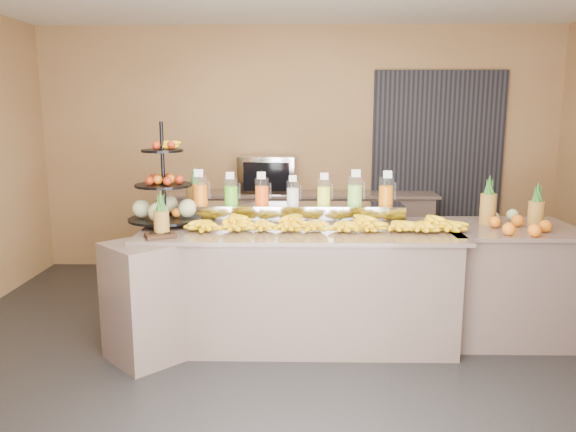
{
  "coord_description": "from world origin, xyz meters",
  "views": [
    {
      "loc": [
        -0.01,
        -4.08,
        1.87
      ],
      "look_at": [
        -0.09,
        0.3,
        1.03
      ],
      "focal_mm": 35.0,
      "sensor_mm": 36.0,
      "label": 1
    }
  ],
  "objects_px": {
    "pitcher_tray": "(293,213)",
    "right_fruit_pile": "(514,219)",
    "fruit_stand": "(169,199)",
    "oven_warmer": "(267,174)",
    "banana_heap": "(327,222)",
    "condiment_caddy": "(160,235)"
  },
  "relations": [
    {
      "from": "pitcher_tray",
      "to": "fruit_stand",
      "type": "bearing_deg",
      "value": -172.0
    },
    {
      "from": "fruit_stand",
      "to": "oven_warmer",
      "type": "xyz_separation_m",
      "value": [
        0.71,
        1.81,
        -0.01
      ]
    },
    {
      "from": "banana_heap",
      "to": "oven_warmer",
      "type": "height_order",
      "value": "oven_warmer"
    },
    {
      "from": "pitcher_tray",
      "to": "oven_warmer",
      "type": "relative_size",
      "value": 2.94
    },
    {
      "from": "banana_heap",
      "to": "right_fruit_pile",
      "type": "distance_m",
      "value": 1.49
    },
    {
      "from": "banana_heap",
      "to": "condiment_caddy",
      "type": "distance_m",
      "value": 1.28
    },
    {
      "from": "banana_heap",
      "to": "oven_warmer",
      "type": "xyz_separation_m",
      "value": [
        -0.58,
        2.02,
        0.14
      ]
    },
    {
      "from": "condiment_caddy",
      "to": "right_fruit_pile",
      "type": "distance_m",
      "value": 2.76
    },
    {
      "from": "fruit_stand",
      "to": "condiment_caddy",
      "type": "distance_m",
      "value": 0.52
    },
    {
      "from": "fruit_stand",
      "to": "banana_heap",
      "type": "bearing_deg",
      "value": 10.49
    },
    {
      "from": "condiment_caddy",
      "to": "oven_warmer",
      "type": "xyz_separation_m",
      "value": [
        0.67,
        2.3,
        0.19
      ]
    },
    {
      "from": "oven_warmer",
      "to": "banana_heap",
      "type": "bearing_deg",
      "value": -71.24
    },
    {
      "from": "pitcher_tray",
      "to": "oven_warmer",
      "type": "xyz_separation_m",
      "value": [
        -0.31,
        1.67,
        0.13
      ]
    },
    {
      "from": "condiment_caddy",
      "to": "oven_warmer",
      "type": "height_order",
      "value": "oven_warmer"
    },
    {
      "from": "right_fruit_pile",
      "to": "fruit_stand",
      "type": "bearing_deg",
      "value": 177.64
    },
    {
      "from": "right_fruit_pile",
      "to": "oven_warmer",
      "type": "height_order",
      "value": "oven_warmer"
    },
    {
      "from": "pitcher_tray",
      "to": "right_fruit_pile",
      "type": "relative_size",
      "value": 3.83
    },
    {
      "from": "pitcher_tray",
      "to": "fruit_stand",
      "type": "height_order",
      "value": "fruit_stand"
    },
    {
      "from": "right_fruit_pile",
      "to": "oven_warmer",
      "type": "relative_size",
      "value": 0.77
    },
    {
      "from": "banana_heap",
      "to": "pitcher_tray",
      "type": "bearing_deg",
      "value": 128.0
    },
    {
      "from": "oven_warmer",
      "to": "right_fruit_pile",
      "type": "bearing_deg",
      "value": -40.29
    },
    {
      "from": "pitcher_tray",
      "to": "oven_warmer",
      "type": "distance_m",
      "value": 1.7
    }
  ]
}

